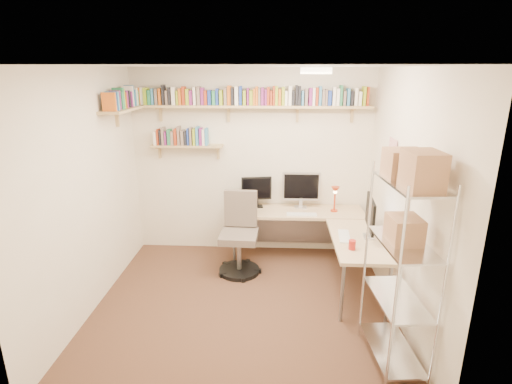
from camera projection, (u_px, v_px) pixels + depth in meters
The scene contains 6 objects.
ground at pixel (244, 306), 4.36m from camera, with size 3.20×3.20×0.00m, color #4E2C21.
room_shell at pixel (243, 168), 3.90m from camera, with size 3.24×3.04×2.52m.
wall_shelves at pixel (218, 106), 5.02m from camera, with size 3.12×1.09×0.80m.
corner_desk at pixel (302, 217), 5.07m from camera, with size 1.83×1.76×1.17m.
office_chair at pixel (240, 239), 5.01m from camera, with size 0.54×0.55×1.03m.
wire_rack at pixel (408, 213), 3.10m from camera, with size 0.43×0.78×1.92m.
Camera 1 is at (0.33, -3.78, 2.48)m, focal length 28.00 mm.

